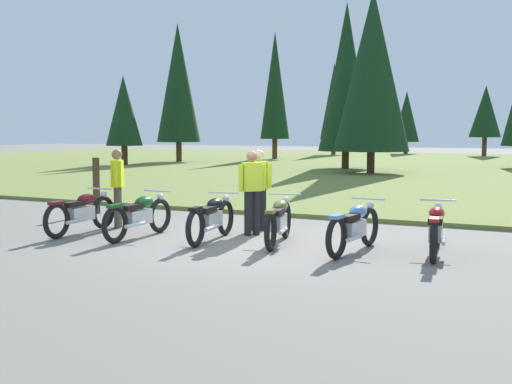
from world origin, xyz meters
TOP-DOWN VIEW (x-y plane):
  - ground_plane at (0.00, 0.00)m, footprint 140.00×140.00m
  - grass_moorland at (0.00, 25.68)m, footprint 80.00×44.00m
  - forest_treeline at (-2.46, 27.07)m, footprint 38.88×29.47m
  - motorcycle_maroon at (-3.43, -0.38)m, footprint 0.62×2.10m
  - motorcycle_british_green at (-2.08, -0.28)m, footprint 0.62×2.10m
  - motorcycle_black at (-0.64, 0.02)m, footprint 0.62×2.10m
  - motorcycle_olive at (0.63, 0.27)m, footprint 0.74×2.07m
  - motorcycle_sky_blue at (2.10, 0.13)m, footprint 0.62×2.10m
  - motorcycle_red at (3.39, 0.46)m, footprint 0.65×2.09m
  - rider_checking_bike at (-0.41, 1.57)m, footprint 0.54×0.27m
  - rider_near_row_end at (-3.27, 0.57)m, footprint 0.37×0.49m
  - rider_with_back_turned at (-0.25, 0.94)m, footprint 0.40×0.43m
  - trail_marker_post at (-5.23, 2.20)m, footprint 0.12×0.12m

SIDE VIEW (x-z plane):
  - ground_plane at x=0.00m, z-range 0.00..0.00m
  - grass_moorland at x=0.00m, z-range 0.00..0.10m
  - motorcycle_maroon at x=-3.43m, z-range 0.00..0.88m
  - motorcycle_british_green at x=-2.08m, z-range 0.00..0.88m
  - motorcycle_black at x=-0.64m, z-range 0.00..0.88m
  - motorcycle_olive at x=0.63m, z-range 0.00..0.88m
  - motorcycle_sky_blue at x=2.10m, z-range 0.00..0.88m
  - motorcycle_red at x=3.39m, z-range 0.00..0.88m
  - trail_marker_post at x=-5.23m, z-range 0.00..1.40m
  - rider_checking_bike at x=-0.41m, z-range 0.11..1.78m
  - rider_near_row_end at x=-3.27m, z-range 0.11..1.78m
  - rider_with_back_turned at x=-0.25m, z-range 0.11..1.78m
  - forest_treeline at x=-2.46m, z-range -0.09..8.89m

